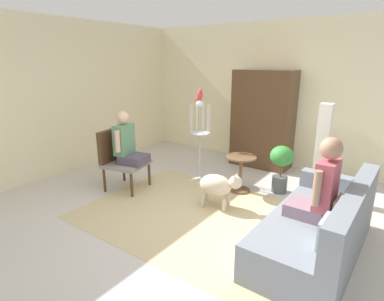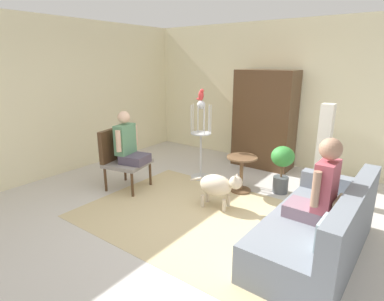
{
  "view_description": "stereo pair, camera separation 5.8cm",
  "coord_description": "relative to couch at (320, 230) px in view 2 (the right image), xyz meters",
  "views": [
    {
      "loc": [
        2.16,
        -3.19,
        2.08
      ],
      "look_at": [
        -0.14,
        0.03,
        0.93
      ],
      "focal_mm": 29.01,
      "sensor_mm": 36.0,
      "label": 1
    },
    {
      "loc": [
        2.21,
        -3.15,
        2.08
      ],
      "look_at": [
        -0.14,
        0.03,
        0.93
      ],
      "focal_mm": 29.01,
      "sensor_mm": 36.0,
      "label": 2
    }
  ],
  "objects": [
    {
      "name": "ground_plane",
      "position": [
        -1.55,
        -0.1,
        -0.3
      ],
      "size": [
        7.48,
        7.48,
        0.0
      ],
      "primitive_type": "plane",
      "color": "beige"
    },
    {
      "name": "back_wall",
      "position": [
        -1.55,
        2.88,
        1.12
      ],
      "size": [
        6.83,
        0.12,
        2.83
      ],
      "primitive_type": "cube",
      "color": "beige",
      "rests_on": "ground"
    },
    {
      "name": "left_wall",
      "position": [
        -4.72,
        0.2,
        1.12
      ],
      "size": [
        0.12,
        6.44,
        2.83
      ],
      "primitive_type": "cube",
      "color": "beige",
      "rests_on": "ground"
    },
    {
      "name": "area_rug",
      "position": [
        -1.64,
        -0.08,
        -0.29
      ],
      "size": [
        3.01,
        2.36,
        0.01
      ],
      "primitive_type": "cube",
      "color": "#C6B284",
      "rests_on": "ground"
    },
    {
      "name": "couch",
      "position": [
        0.0,
        0.0,
        0.0
      ],
      "size": [
        0.94,
        1.99,
        0.85
      ],
      "color": "slate",
      "rests_on": "ground"
    },
    {
      "name": "armchair",
      "position": [
        -3.23,
        0.0,
        0.27
      ],
      "size": [
        0.75,
        0.75,
        1.0
      ],
      "color": "#4C331E",
      "rests_on": "ground"
    },
    {
      "name": "person_on_couch",
      "position": [
        -0.05,
        -0.03,
        0.5
      ],
      "size": [
        0.5,
        0.51,
        0.92
      ],
      "color": "slate"
    },
    {
      "name": "person_on_armchair",
      "position": [
        -3.06,
        0.04,
        0.49
      ],
      "size": [
        0.53,
        0.52,
        0.84
      ],
      "color": "#4E4658"
    },
    {
      "name": "round_end_table",
      "position": [
        -1.51,
        1.03,
        0.07
      ],
      "size": [
        0.49,
        0.49,
        0.6
      ],
      "color": "brown",
      "rests_on": "ground"
    },
    {
      "name": "dog",
      "position": [
        -1.5,
        0.31,
        0.04
      ],
      "size": [
        0.79,
        0.4,
        0.56
      ],
      "color": "beige",
      "rests_on": "ground"
    },
    {
      "name": "bird_cage_stand",
      "position": [
        -2.39,
        1.14,
        0.37
      ],
      "size": [
        0.36,
        0.36,
        1.42
      ],
      "color": "silver",
      "rests_on": "ground"
    },
    {
      "name": "parrot",
      "position": [
        -2.39,
        1.14,
        1.21
      ],
      "size": [
        0.17,
        0.1,
        0.2
      ],
      "color": "red",
      "rests_on": "bird_cage_stand"
    },
    {
      "name": "potted_plant",
      "position": [
        -0.97,
        1.37,
        0.19
      ],
      "size": [
        0.37,
        0.37,
        0.78
      ],
      "color": "#4C5156",
      "rests_on": "ground"
    },
    {
      "name": "column_lamp",
      "position": [
        -0.41,
        1.53,
        0.43
      ],
      "size": [
        0.2,
        0.2,
        1.48
      ],
      "color": "#4C4742",
      "rests_on": "ground"
    },
    {
      "name": "armoire_cabinet",
      "position": [
        -1.78,
        2.47,
        0.66
      ],
      "size": [
        1.15,
        0.56,
        1.91
      ],
      "primitive_type": "cube",
      "color": "#4C331E",
      "rests_on": "ground"
    }
  ]
}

